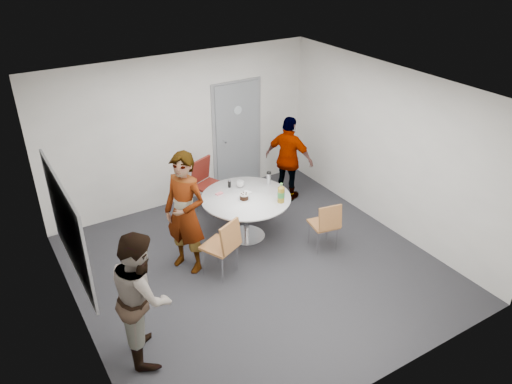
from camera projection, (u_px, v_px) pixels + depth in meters
floor at (256, 268)px, 7.48m from camera, size 5.00×5.00×0.00m
ceiling at (256, 93)px, 6.19m from camera, size 5.00×5.00×0.00m
wall_back at (182, 131)px, 8.71m from camera, size 5.00×0.00×5.00m
wall_left at (70, 242)px, 5.69m from camera, size 0.00×5.00×5.00m
wall_right at (389, 150)px, 7.98m from camera, size 0.00×5.00×5.00m
wall_front at (387, 289)px, 4.96m from camera, size 5.00×0.00×5.00m
door at (237, 136)px, 9.35m from camera, size 1.02×0.17×2.12m
whiteboard at (67, 226)px, 5.81m from camera, size 0.04×1.90×1.25m
table at (248, 202)px, 7.92m from camera, size 1.43×1.43×1.07m
chair_near_left at (224, 243)px, 7.07m from camera, size 0.59×0.61×0.92m
chair_near_right at (326, 222)px, 7.66m from camera, size 0.46×0.50×0.83m
chair_far at (206, 180)px, 8.72m from camera, size 0.61×0.64×0.97m
person_main at (185, 213)px, 7.07m from camera, size 0.71×0.81×1.85m
person_left at (142, 295)px, 5.66m from camera, size 0.79×0.93×1.67m
person_right at (289, 159)px, 8.99m from camera, size 0.79×1.01×1.60m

